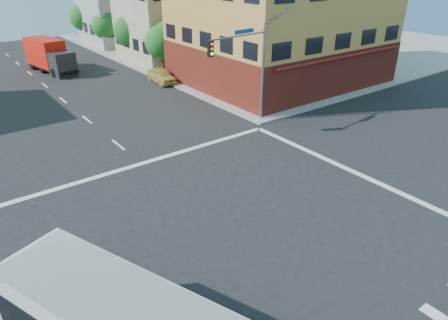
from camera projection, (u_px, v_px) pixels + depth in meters
ground at (239, 242)px, 17.48m from camera, size 120.00×120.00×0.00m
sidewalk_ne at (274, 41)px, 61.30m from camera, size 50.00×50.00×0.15m
corner_building_ne at (282, 21)px, 38.81m from camera, size 18.10×15.44×14.00m
building_east_near at (175, 21)px, 48.94m from camera, size 12.06×10.06×9.00m
building_east_far at (126, 7)px, 58.76m from camera, size 12.06×10.06×10.00m
signal_mast_ne at (247, 59)px, 27.74m from camera, size 7.91×1.13×8.07m
street_tree_a at (163, 40)px, 42.29m from camera, size 3.60×3.60×5.53m
street_tree_b at (130, 29)px, 47.95m from camera, size 3.80×3.80×5.79m
street_tree_c at (105, 24)px, 53.82m from camera, size 3.40×3.40×5.29m
street_tree_d at (84, 15)px, 59.38m from camera, size 4.00×4.00×6.03m
box_truck at (50, 56)px, 43.87m from camera, size 3.57×8.01×3.48m
parked_car at (162, 75)px, 40.31m from camera, size 1.96×4.36×1.45m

